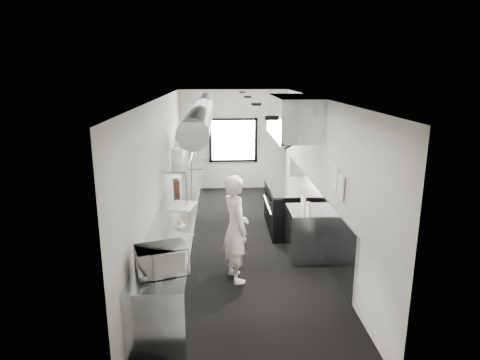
{
  "coord_description": "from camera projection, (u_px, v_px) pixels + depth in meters",
  "views": [
    {
      "loc": [
        -0.39,
        -7.63,
        3.27
      ],
      "look_at": [
        -0.02,
        -0.2,
        1.33
      ],
      "focal_mm": 31.16,
      "sensor_mm": 36.0,
      "label": 1
    }
  ],
  "objects": [
    {
      "name": "microwave",
      "position": [
        161.0,
        260.0,
        5.03
      ],
      "size": [
        0.67,
        0.58,
        0.34
      ],
      "primitive_type": "imported",
      "rotation": [
        0.0,
        0.0,
        0.33
      ],
      "color": "silver",
      "rests_on": "prep_counter"
    },
    {
      "name": "wall_front",
      "position": [
        261.0,
        272.0,
        4.0
      ],
      "size": [
        3.0,
        0.02,
        2.8
      ],
      "primitive_type": "cube",
      "color": "silver",
      "rests_on": "floor"
    },
    {
      "name": "knife_block",
      "position": [
        176.0,
        186.0,
        8.45
      ],
      "size": [
        0.16,
        0.25,
        0.25
      ],
      "primitive_type": "cube",
      "rotation": [
        0.0,
        0.0,
        0.26
      ],
      "color": "#51301C",
      "rests_on": "prep_counter"
    },
    {
      "name": "squeeze_bottle_b",
      "position": [
        308.0,
        207.0,
        7.17
      ],
      "size": [
        0.08,
        0.08,
        0.2
      ],
      "primitive_type": "cylinder",
      "rotation": [
        0.0,
        0.0,
        0.25
      ],
      "color": "white",
      "rests_on": "bottle_station"
    },
    {
      "name": "plate_stack_c",
      "position": [
        181.0,
        144.0,
        8.98
      ],
      "size": [
        0.28,
        0.28,
        0.37
      ],
      "primitive_type": "cylinder",
      "rotation": [
        0.0,
        0.0,
        -0.07
      ],
      "color": "white",
      "rests_on": "pass_shelf"
    },
    {
      "name": "far_work_table",
      "position": [
        192.0,
        180.0,
        11.14
      ],
      "size": [
        0.7,
        1.2,
        0.9
      ],
      "primitive_type": "cube",
      "color": "#969BA3",
      "rests_on": "floor"
    },
    {
      "name": "exhaust_hood",
      "position": [
        293.0,
        117.0,
        8.34
      ],
      "size": [
        0.81,
        2.2,
        0.88
      ],
      "color": "#969BA3",
      "rests_on": "ceiling"
    },
    {
      "name": "wall_right",
      "position": [
        319.0,
        173.0,
        7.94
      ],
      "size": [
        0.02,
        8.0,
        2.8
      ],
      "primitive_type": "cube",
      "color": "silver",
      "rests_on": "floor"
    },
    {
      "name": "hvac_duct",
      "position": [
        203.0,
        111.0,
        7.93
      ],
      "size": [
        0.4,
        6.4,
        0.4
      ],
      "primitive_type": "cylinder",
      "rotation": [
        1.57,
        0.0,
        0.0
      ],
      "color": "#92969A",
      "rests_on": "ceiling"
    },
    {
      "name": "newspaper",
      "position": [
        180.0,
        238.0,
        6.11
      ],
      "size": [
        0.42,
        0.46,
        0.01
      ],
      "primitive_type": "cube",
      "rotation": [
        0.0,
        0.0,
        -0.35
      ],
      "color": "silver",
      "rests_on": "prep_counter"
    },
    {
      "name": "cutting_board",
      "position": [
        182.0,
        205.0,
        7.57
      ],
      "size": [
        0.53,
        0.63,
        0.02
      ],
      "primitive_type": "cube",
      "rotation": [
        0.0,
        0.0,
        -0.22
      ],
      "color": "white",
      "rests_on": "prep_counter"
    },
    {
      "name": "wall_left",
      "position": [
        161.0,
        175.0,
        7.79
      ],
      "size": [
        0.02,
        8.0,
        2.8
      ],
      "primitive_type": "cube",
      "color": "silver",
      "rests_on": "floor"
    },
    {
      "name": "service_window",
      "position": [
        233.0,
        140.0,
        11.7
      ],
      "size": [
        1.36,
        0.05,
        1.25
      ],
      "color": "silver",
      "rests_on": "wall_back"
    },
    {
      "name": "wall_back",
      "position": [
        233.0,
        140.0,
        11.73
      ],
      "size": [
        3.0,
        0.02,
        2.8
      ],
      "primitive_type": "cube",
      "color": "silver",
      "rests_on": "floor"
    },
    {
      "name": "ceiling",
      "position": [
        240.0,
        98.0,
        7.51
      ],
      "size": [
        3.0,
        8.0,
        0.01
      ],
      "primitive_type": "cube",
      "color": "silver",
      "rests_on": "wall_back"
    },
    {
      "name": "deli_tub_b",
      "position": [
        153.0,
        247.0,
        5.66
      ],
      "size": [
        0.19,
        0.19,
        0.11
      ],
      "primitive_type": "cylinder",
      "rotation": [
        0.0,
        0.0,
        -0.36
      ],
      "color": "silver",
      "rests_on": "prep_counter"
    },
    {
      "name": "prep_counter",
      "position": [
        179.0,
        232.0,
        7.57
      ],
      "size": [
        0.7,
        6.0,
        0.9
      ],
      "primitive_type": "cube",
      "color": "#969BA3",
      "rests_on": "floor"
    },
    {
      "name": "floor",
      "position": [
        240.0,
        242.0,
        8.22
      ],
      "size": [
        3.0,
        8.0,
        0.01
      ],
      "primitive_type": "cube",
      "color": "black",
      "rests_on": "ground"
    },
    {
      "name": "squeeze_bottle_e",
      "position": [
        303.0,
        200.0,
        7.66
      ],
      "size": [
        0.07,
        0.07,
        0.17
      ],
      "primitive_type": "cylinder",
      "rotation": [
        0.0,
        0.0,
        -0.36
      ],
      "color": "white",
      "rests_on": "bottle_station"
    },
    {
      "name": "range",
      "position": [
        288.0,
        208.0,
        8.83
      ],
      "size": [
        0.88,
        1.6,
        0.94
      ],
      "color": "black",
      "rests_on": "floor"
    },
    {
      "name": "line_cook",
      "position": [
        236.0,
        229.0,
        6.57
      ],
      "size": [
        0.58,
        0.73,
        1.74
      ],
      "primitive_type": "imported",
      "rotation": [
        0.0,
        0.0,
        1.87
      ],
      "color": "white",
      "rests_on": "floor"
    },
    {
      "name": "wall_cladding",
      "position": [
        312.0,
        210.0,
        8.44
      ],
      "size": [
        0.03,
        5.5,
        1.1
      ],
      "primitive_type": "cube",
      "color": "#969BA3",
      "rests_on": "wall_right"
    },
    {
      "name": "plate_stack_a",
      "position": [
        177.0,
        156.0,
        7.92
      ],
      "size": [
        0.32,
        0.32,
        0.29
      ],
      "primitive_type": "cylinder",
      "rotation": [
        0.0,
        0.0,
        0.36
      ],
      "color": "white",
      "rests_on": "pass_shelf"
    },
    {
      "name": "pastry",
      "position": [
        180.0,
        222.0,
        6.58
      ],
      "size": [
        0.09,
        0.09,
        0.09
      ],
      "primitive_type": "sphere",
      "color": "tan",
      "rests_on": "small_plate"
    },
    {
      "name": "plate_stack_d",
      "position": [
        183.0,
        143.0,
        9.3
      ],
      "size": [
        0.23,
        0.23,
        0.33
      ],
      "primitive_type": "cylinder",
      "rotation": [
        0.0,
        0.0,
        -0.08
      ],
      "color": "white",
      "rests_on": "pass_shelf"
    },
    {
      "name": "deli_tub_a",
      "position": [
        149.0,
        259.0,
        5.32
      ],
      "size": [
        0.18,
        0.18,
        0.1
      ],
      "primitive_type": "cylinder",
      "rotation": [
        0.0,
        0.0,
        0.32
      ],
      "color": "silver",
      "rests_on": "prep_counter"
    },
    {
      "name": "notice_sheet_b",
      "position": [
        341.0,
        187.0,
        6.4
      ],
      "size": [
        0.02,
        0.28,
        0.38
      ],
      "primitive_type": "cube",
      "color": "white",
      "rests_on": "wall_right"
    },
    {
      "name": "bottle_station",
      "position": [
        306.0,
        233.0,
        7.48
      ],
      "size": [
        0.65,
        0.8,
        0.9
      ],
      "primitive_type": "cube",
      "color": "#969BA3",
      "rests_on": "floor"
    },
    {
      "name": "small_plate",
      "position": [
        180.0,
        225.0,
        6.6
      ],
      "size": [
        0.18,
        0.18,
        0.01
      ],
      "primitive_type": "cylinder",
      "rotation": [
        0.0,
        0.0,
        0.06
      ],
      "color": "white",
      "rests_on": "prep_counter"
    },
    {
      "name": "squeeze_bottle_d",
      "position": [
        304.0,
        202.0,
        7.5
      ],
      "size": [
        0.07,
        0.07,
        0.19
      ],
      "primitive_type": "cylinder",
      "rotation": [
        0.0,
        0.0,
        0.17
      ],
      "color": "white",
      "rests_on": "bottle_station"
    },
    {
      "name": "squeeze_bottle_a",
      "position": [
        309.0,
        211.0,
        7.05
      ],
      "size": [
        0.07,
        0.07,
        0.17
      ],
      "primitive_type": "cylinder",
      "rotation": [
        0.0,
        0.0,
        0.39
      ],
      "color": "white",
      "rests_on": "bottle_station"
    },
    {
      "name": "pass_shelf",
      "position": [
        181.0,
        157.0,
        8.74
      ],
      "size": [
        0.45,
        3.0,
        0.68
      ],
      "color": "#969BA3",
      "rests_on": "prep_counter"
    },
    {
      "name": "notice_sheet_a",
      "position": [
        335.0,
        178.0,
        6.73
      ],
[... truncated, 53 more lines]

